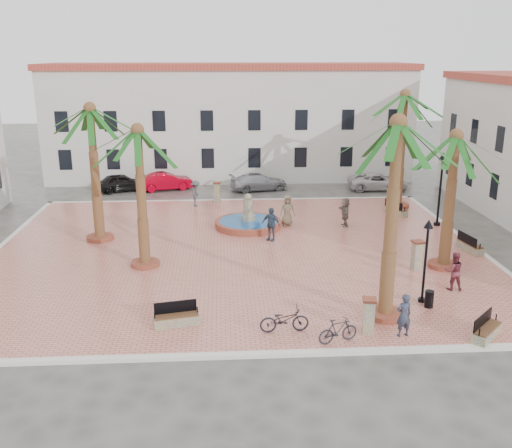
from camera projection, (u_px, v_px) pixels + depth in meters
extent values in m
plane|color=#56544F|center=(238.00, 253.00, 30.70)|extent=(120.00, 120.00, 0.00)
cube|color=#D87A69|center=(237.00, 251.00, 30.68)|extent=(26.00, 22.00, 0.15)
cube|color=silver|center=(233.00, 201.00, 41.19)|extent=(26.30, 0.30, 0.16)
cube|color=silver|center=(247.00, 355.00, 20.17)|extent=(26.30, 0.30, 0.16)
cube|color=silver|center=(473.00, 247.00, 31.44)|extent=(0.30, 22.30, 0.16)
cube|color=silver|center=(230.00, 124.00, 48.52)|extent=(30.00, 7.00, 9.00)
cube|color=#AD3F31|center=(229.00, 66.00, 47.14)|extent=(30.40, 7.40, 0.50)
cube|color=black|center=(65.00, 160.00, 45.09)|extent=(1.00, 0.12, 1.60)
cube|color=black|center=(113.00, 159.00, 45.31)|extent=(1.00, 0.12, 1.60)
cube|color=black|center=(161.00, 159.00, 45.53)|extent=(1.00, 0.12, 1.60)
cube|color=black|center=(208.00, 158.00, 45.75)|extent=(1.00, 0.12, 1.60)
cube|color=black|center=(254.00, 158.00, 45.96)|extent=(1.00, 0.12, 1.60)
cube|color=black|center=(301.00, 157.00, 46.18)|extent=(1.00, 0.12, 1.60)
cube|color=black|center=(346.00, 157.00, 46.40)|extent=(1.00, 0.12, 1.60)
cube|color=black|center=(391.00, 156.00, 46.62)|extent=(1.00, 0.12, 1.60)
cube|color=black|center=(62.00, 122.00, 44.23)|extent=(1.00, 0.12, 1.60)
cube|color=black|center=(111.00, 121.00, 44.44)|extent=(1.00, 0.12, 1.60)
cube|color=black|center=(159.00, 121.00, 44.66)|extent=(1.00, 0.12, 1.60)
cube|color=black|center=(207.00, 121.00, 44.88)|extent=(1.00, 0.12, 1.60)
cube|color=black|center=(254.00, 120.00, 45.10)|extent=(1.00, 0.12, 1.60)
cube|color=black|center=(301.00, 120.00, 45.32)|extent=(1.00, 0.12, 1.60)
cube|color=black|center=(348.00, 120.00, 45.53)|extent=(1.00, 0.12, 1.60)
cube|color=black|center=(394.00, 119.00, 45.75)|extent=(1.00, 0.12, 1.60)
cube|color=black|center=(495.00, 186.00, 36.16)|extent=(0.12, 1.00, 1.60)
cube|color=black|center=(470.00, 174.00, 39.71)|extent=(0.12, 1.00, 1.60)
cube|color=black|center=(450.00, 164.00, 43.26)|extent=(0.12, 1.00, 1.60)
cube|color=black|center=(501.00, 139.00, 35.29)|extent=(0.12, 1.00, 1.60)
cube|color=black|center=(475.00, 131.00, 38.84)|extent=(0.12, 1.00, 1.60)
cube|color=black|center=(454.00, 125.00, 42.39)|extent=(0.12, 1.00, 1.60)
cylinder|color=#9C4731|center=(248.00, 224.00, 34.68)|extent=(4.04, 4.04, 0.38)
cylinder|color=#194C8C|center=(248.00, 221.00, 34.63)|extent=(3.56, 3.56, 0.06)
cylinder|color=gray|center=(248.00, 221.00, 34.63)|extent=(0.86, 0.86, 0.77)
cylinder|color=gray|center=(248.00, 209.00, 34.40)|extent=(0.58, 0.58, 1.15)
sphere|color=gray|center=(248.00, 197.00, 34.20)|extent=(0.42, 0.42, 0.42)
cylinder|color=#9C4731|center=(100.00, 238.00, 32.38)|extent=(1.51, 1.51, 0.23)
cylinder|color=brown|center=(95.00, 174.00, 31.32)|extent=(0.49, 0.49, 7.14)
sphere|color=brown|center=(90.00, 108.00, 30.28)|extent=(0.66, 0.66, 0.66)
cylinder|color=#9C4731|center=(145.00, 263.00, 28.42)|extent=(1.43, 1.43, 0.21)
cylinder|color=brown|center=(141.00, 198.00, 27.44)|extent=(0.47, 0.47, 6.54)
sphere|color=brown|center=(137.00, 130.00, 26.50)|extent=(0.63, 0.63, 0.63)
cylinder|color=#9C4731|center=(385.00, 314.00, 22.92)|extent=(1.52, 1.52, 0.23)
cylinder|color=brown|center=(391.00, 222.00, 21.79)|extent=(0.49, 0.49, 7.54)
sphere|color=brown|center=(398.00, 122.00, 20.71)|extent=(0.66, 0.66, 0.66)
cylinder|color=#9C4731|center=(443.00, 265.00, 28.22)|extent=(1.51, 1.51, 0.23)
cylinder|color=brown|center=(450.00, 201.00, 27.28)|extent=(0.49, 0.49, 6.29)
sphere|color=brown|center=(457.00, 136.00, 26.37)|extent=(0.66, 0.66, 0.66)
cylinder|color=#9C4731|center=(397.00, 205.00, 39.16)|extent=(1.60, 1.60, 0.24)
cylinder|color=brown|center=(401.00, 150.00, 38.06)|extent=(0.52, 0.52, 7.35)
sphere|color=brown|center=(405.00, 94.00, 37.00)|extent=(0.70, 0.70, 0.70)
cube|color=gray|center=(177.00, 321.00, 22.17)|extent=(1.83, 0.89, 0.39)
cube|color=#56351E|center=(176.00, 315.00, 22.10)|extent=(1.73, 0.82, 0.06)
cube|color=black|center=(175.00, 307.00, 22.23)|extent=(1.64, 0.39, 0.49)
cylinder|color=black|center=(155.00, 315.00, 21.86)|extent=(0.05, 0.05, 0.29)
cylinder|color=black|center=(197.00, 310.00, 22.28)|extent=(0.05, 0.05, 0.29)
cube|color=gray|center=(487.00, 333.00, 21.19)|extent=(1.59, 1.57, 0.38)
cube|color=#56351E|center=(488.00, 328.00, 21.13)|extent=(1.49, 1.47, 0.06)
cube|color=black|center=(483.00, 320.00, 21.19)|extent=(1.19, 1.17, 0.48)
cylinder|color=black|center=(479.00, 333.00, 20.52)|extent=(0.05, 0.05, 0.29)
cylinder|color=black|center=(496.00, 318.00, 21.67)|extent=(0.05, 0.05, 0.29)
cube|color=gray|center=(470.00, 248.00, 30.44)|extent=(0.86, 1.89, 0.40)
cube|color=#56351E|center=(470.00, 243.00, 30.37)|extent=(0.79, 1.78, 0.06)
cube|color=black|center=(467.00, 239.00, 30.24)|extent=(0.34, 1.70, 0.50)
cylinder|color=black|center=(480.00, 246.00, 29.54)|extent=(0.05, 0.05, 0.30)
cylinder|color=black|center=(461.00, 236.00, 31.14)|extent=(0.05, 0.05, 0.30)
cube|color=gray|center=(396.00, 211.00, 37.37)|extent=(1.19, 1.85, 0.40)
cube|color=#56351E|center=(396.00, 208.00, 37.31)|extent=(1.10, 1.74, 0.06)
cube|color=black|center=(394.00, 205.00, 37.14)|extent=(0.69, 1.57, 0.49)
cylinder|color=black|center=(405.00, 209.00, 36.55)|extent=(0.05, 0.05, 0.30)
cylinder|color=black|center=(388.00, 203.00, 37.99)|extent=(0.05, 0.05, 0.30)
cylinder|color=black|center=(422.00, 300.00, 24.32)|extent=(0.32, 0.32, 0.14)
cylinder|color=black|center=(425.00, 264.00, 23.85)|extent=(0.11, 0.11, 3.25)
cone|color=black|center=(429.00, 224.00, 23.34)|extent=(0.40, 0.40, 0.36)
sphere|color=beige|center=(428.00, 227.00, 23.38)|extent=(0.22, 0.22, 0.22)
cylinder|color=black|center=(437.00, 224.00, 35.05)|extent=(0.40, 0.40, 0.18)
cylinder|color=black|center=(440.00, 192.00, 34.47)|extent=(0.13, 0.13, 4.02)
cone|color=black|center=(443.00, 156.00, 33.84)|extent=(0.49, 0.49, 0.45)
sphere|color=beige|center=(443.00, 159.00, 33.89)|extent=(0.27, 0.27, 0.27)
cube|color=gray|center=(369.00, 317.00, 21.39)|extent=(0.48, 0.48, 1.33)
cube|color=#9C4731|center=(370.00, 300.00, 21.18)|extent=(0.60, 0.60, 0.10)
cube|color=gray|center=(217.00, 193.00, 40.34)|extent=(0.47, 0.47, 1.34)
cube|color=#9C4731|center=(217.00, 183.00, 40.13)|extent=(0.59, 0.59, 0.10)
cube|color=gray|center=(417.00, 256.00, 27.74)|extent=(0.48, 0.48, 1.37)
cube|color=#9C4731|center=(418.00, 242.00, 27.53)|extent=(0.60, 0.60, 0.11)
cylinder|color=black|center=(429.00, 299.00, 23.72)|extent=(0.37, 0.37, 0.72)
imported|color=#2B3043|center=(404.00, 315.00, 21.16)|extent=(0.69, 0.53, 1.70)
imported|color=black|center=(284.00, 320.00, 21.58)|extent=(1.92, 0.78, 0.99)
imported|color=maroon|center=(454.00, 271.00, 25.34)|extent=(0.90, 0.73, 1.75)
imported|color=black|center=(338.00, 331.00, 20.78)|extent=(1.63, 0.90, 0.94)
imported|color=gray|center=(287.00, 210.00, 34.85)|extent=(0.94, 0.64, 1.87)
imported|color=#31465C|center=(271.00, 224.00, 32.01)|extent=(1.19, 1.02, 1.92)
imported|color=#414145|center=(196.00, 193.00, 39.18)|extent=(0.78, 1.22, 1.80)
imported|color=#695C54|center=(345.00, 212.00, 34.70)|extent=(0.54, 1.65, 1.77)
imported|color=black|center=(122.00, 183.00, 44.10)|extent=(4.36, 2.89, 1.38)
imported|color=#B10016|center=(166.00, 181.00, 44.53)|extent=(4.42, 2.54, 1.38)
imported|color=#9B9BA3|center=(259.00, 182.00, 44.49)|extent=(4.78, 2.73, 1.31)
imported|color=beige|center=(378.00, 181.00, 44.65)|extent=(4.68, 2.16, 1.30)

